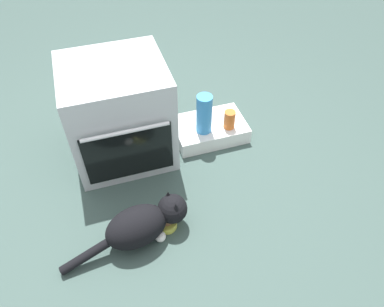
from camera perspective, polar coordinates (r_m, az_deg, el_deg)
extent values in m
plane|color=#384C47|center=(2.40, -6.79, -6.86)|extent=(8.00, 8.00, 0.00)
cube|color=#B7BABF|center=(2.48, -11.33, 6.20)|extent=(0.65, 0.60, 0.70)
cube|color=black|center=(2.31, -9.76, -0.08)|extent=(0.55, 0.01, 0.39)
cylinder|color=silver|center=(2.14, -10.31, 3.32)|extent=(0.52, 0.02, 0.02)
cube|color=white|center=(2.75, 2.75, 3.80)|extent=(0.52, 0.35, 0.12)
cylinder|color=#D1D14C|center=(2.25, -3.95, -10.88)|extent=(0.12, 0.12, 0.05)
sphere|color=brown|center=(2.23, -3.97, -10.65)|extent=(0.07, 0.07, 0.07)
ellipsoid|color=black|center=(2.13, -8.65, -11.23)|extent=(0.40, 0.30, 0.23)
sphere|color=black|center=(2.15, -3.06, -8.60)|extent=(0.18, 0.18, 0.18)
cone|color=black|center=(2.13, -3.72, -6.64)|extent=(0.06, 0.06, 0.08)
cone|color=black|center=(2.08, -2.52, -8.50)|extent=(0.06, 0.06, 0.08)
cylinder|color=black|center=(2.16, -16.12, -15.07)|extent=(0.31, 0.11, 0.13)
sphere|color=silver|center=(2.26, -6.46, -10.31)|extent=(0.07, 0.07, 0.07)
sphere|color=silver|center=(2.19, -5.04, -12.79)|extent=(0.07, 0.07, 0.07)
cylinder|color=#D16023|center=(2.64, 5.86, 5.27)|extent=(0.08, 0.08, 0.14)
cylinder|color=#388CD1|center=(2.55, 1.91, 6.16)|extent=(0.11, 0.11, 0.30)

